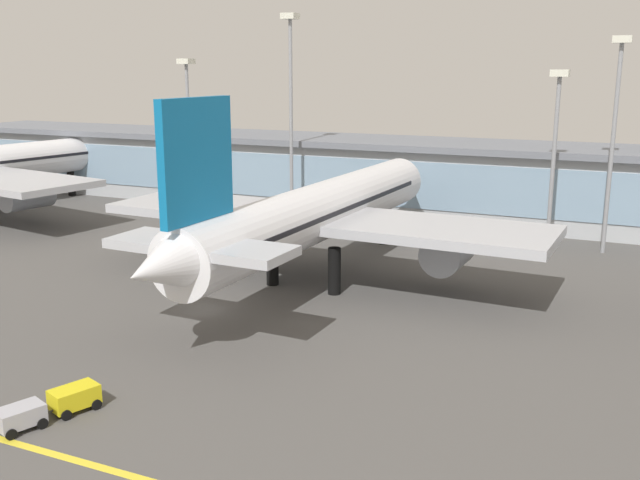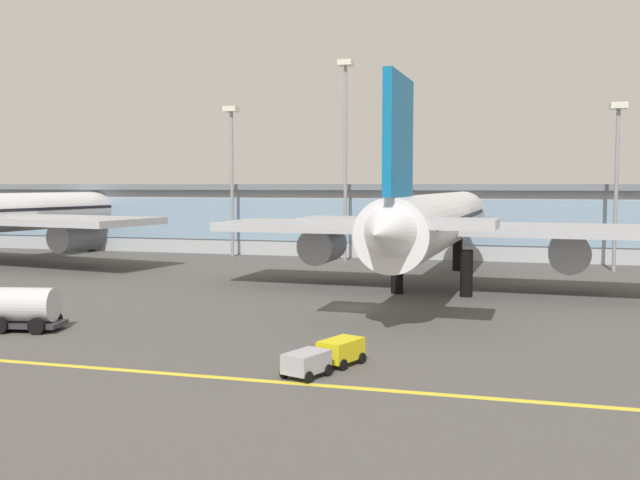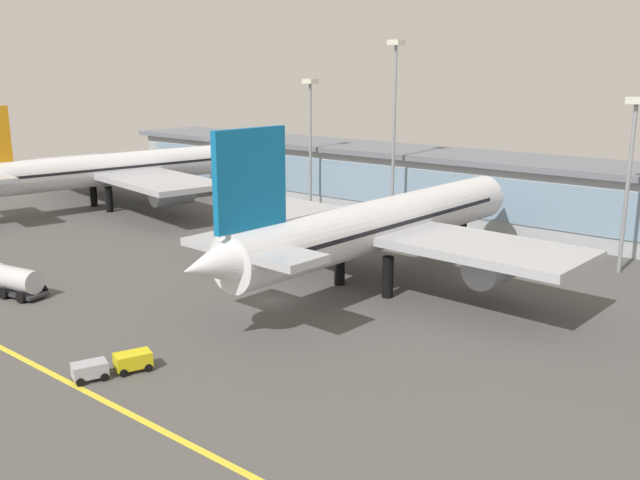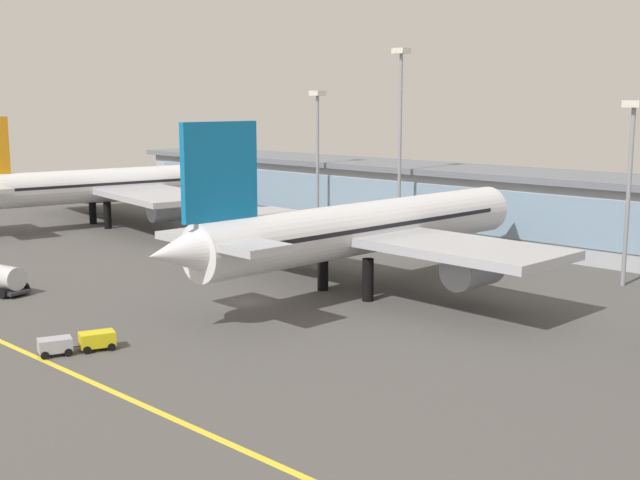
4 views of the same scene
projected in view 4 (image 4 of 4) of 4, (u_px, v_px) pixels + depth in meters
name	position (u px, v px, depth m)	size (l,w,h in m)	color
ground_plane	(247.00, 302.00, 76.96)	(194.67, 194.67, 0.00)	#514F4C
taxiway_centreline_stripe	(27.00, 353.00, 61.34)	(155.74, 0.50, 0.01)	yellow
terminal_building	(516.00, 205.00, 106.04)	(142.05, 14.00, 15.01)	#ADB2B7
airliner_near_left	(119.00, 185.00, 124.36)	(47.64, 55.45, 16.62)	black
airliner_near_right	(366.00, 229.00, 80.52)	(41.75, 49.81, 17.11)	black
service_truck_far	(78.00, 342.00, 61.43)	(3.48, 5.77, 1.40)	black
apron_light_mast_west	(631.00, 162.00, 81.67)	(1.80, 1.80, 18.83)	gray
apron_light_mast_centre	(400.00, 119.00, 105.00)	(1.80, 1.80, 25.39)	gray
apron_light_mast_east	(318.00, 138.00, 117.31)	(1.80, 1.80, 20.19)	gray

